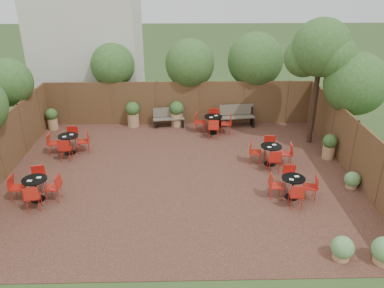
{
  "coord_description": "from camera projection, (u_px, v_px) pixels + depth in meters",
  "views": [
    {
      "loc": [
        0.16,
        -11.92,
        6.68
      ],
      "look_at": [
        0.47,
        0.5,
        1.0
      ],
      "focal_mm": 36.48,
      "sensor_mm": 36.0,
      "label": 1
    }
  ],
  "objects": [
    {
      "name": "fence_left",
      "position": [
        0.0,
        152.0,
        13.06
      ],
      "size": [
        0.08,
        10.0,
        2.0
      ],
      "primitive_type": "cube",
      "color": "#51371E",
      "rests_on": "ground"
    },
    {
      "name": "courtyard_paving",
      "position": [
        179.0,
        176.0,
        13.6
      ],
      "size": [
        12.0,
        10.0,
        0.02
      ],
      "primitive_type": "cube",
      "color": "#361B16",
      "rests_on": "ground"
    },
    {
      "name": "fence_right",
      "position": [
        354.0,
        148.0,
        13.33
      ],
      "size": [
        0.08,
        10.0,
        2.0
      ],
      "primitive_type": "cube",
      "color": "#51371E",
      "rests_on": "ground"
    },
    {
      "name": "fence_back",
      "position": [
        179.0,
        103.0,
        17.74
      ],
      "size": [
        12.0,
        0.08,
        2.0
      ],
      "primitive_type": "cube",
      "color": "#51371E",
      "rests_on": "ground"
    },
    {
      "name": "ground",
      "position": [
        179.0,
        176.0,
        13.61
      ],
      "size": [
        80.0,
        80.0,
        0.0
      ],
      "primitive_type": "plane",
      "color": "#354F23",
      "rests_on": "ground"
    },
    {
      "name": "neighbour_building",
      "position": [
        87.0,
        26.0,
        19.12
      ],
      "size": [
        5.0,
        4.0,
        8.0
      ],
      "primitive_type": "cube",
      "color": "beige",
      "rests_on": "ground"
    },
    {
      "name": "overhang_foliage",
      "position": [
        155.0,
        80.0,
        14.97
      ],
      "size": [
        15.67,
        10.76,
        2.53
      ],
      "color": "#2A531B",
      "rests_on": "ground"
    },
    {
      "name": "park_bench_left",
      "position": [
        169.0,
        117.0,
        17.61
      ],
      "size": [
        1.44,
        0.63,
        0.86
      ],
      "rotation": [
        0.0,
        0.0,
        0.13
      ],
      "color": "brown",
      "rests_on": "courtyard_paving"
    },
    {
      "name": "park_bench_right",
      "position": [
        237.0,
        115.0,
        17.66
      ],
      "size": [
        1.63,
        0.72,
        0.98
      ],
      "rotation": [
        0.0,
        0.0,
        0.13
      ],
      "color": "brown",
      "rests_on": "courtyard_paving"
    },
    {
      "name": "planters",
      "position": [
        164.0,
        119.0,
        16.97
      ],
      "size": [
        11.83,
        4.05,
        1.16
      ],
      "color": "#A57C52",
      "rests_on": "courtyard_paving"
    },
    {
      "name": "low_shrubs",
      "position": [
        363.0,
        230.0,
        10.3
      ],
      "size": [
        2.16,
        4.14,
        0.69
      ],
      "color": "#A57C52",
      "rests_on": "courtyard_paving"
    },
    {
      "name": "bistro_tables",
      "position": [
        176.0,
        154.0,
        14.18
      ],
      "size": [
        9.47,
        6.85,
        0.89
      ],
      "color": "black",
      "rests_on": "courtyard_paving"
    },
    {
      "name": "courtyard_tree",
      "position": [
        321.0,
        52.0,
        14.68
      ],
      "size": [
        2.48,
        2.38,
        4.98
      ],
      "rotation": [
        0.0,
        0.0,
        -0.13
      ],
      "color": "black",
      "rests_on": "courtyard_paving"
    }
  ]
}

